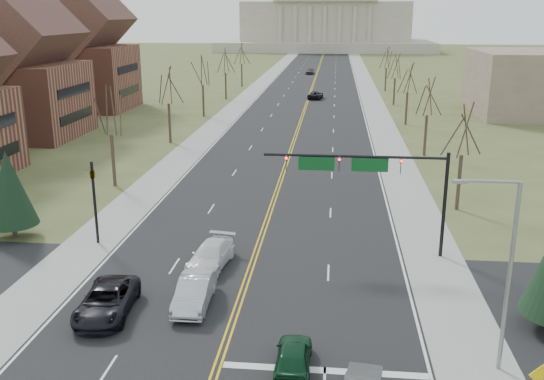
% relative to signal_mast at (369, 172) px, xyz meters
% --- Properties ---
extents(ground, '(600.00, 600.00, 0.00)m').
position_rel_signal_mast_xyz_m(ground, '(-7.45, -13.50, -5.76)').
color(ground, '#484F27').
rests_on(ground, ground).
extents(road, '(20.00, 380.00, 0.01)m').
position_rel_signal_mast_xyz_m(road, '(-7.45, 96.50, -5.76)').
color(road, black).
rests_on(road, ground).
extents(cross_road, '(120.00, 14.00, 0.01)m').
position_rel_signal_mast_xyz_m(cross_road, '(-7.45, -7.50, -5.76)').
color(cross_road, black).
rests_on(cross_road, ground).
extents(sidewalk_left, '(4.00, 380.00, 0.03)m').
position_rel_signal_mast_xyz_m(sidewalk_left, '(-19.45, 96.50, -5.75)').
color(sidewalk_left, gray).
rests_on(sidewalk_left, ground).
extents(sidewalk_right, '(4.00, 380.00, 0.03)m').
position_rel_signal_mast_xyz_m(sidewalk_right, '(4.55, 96.50, -5.75)').
color(sidewalk_right, gray).
rests_on(sidewalk_right, ground).
extents(center_line, '(0.42, 380.00, 0.01)m').
position_rel_signal_mast_xyz_m(center_line, '(-7.45, 96.50, -5.75)').
color(center_line, gold).
rests_on(center_line, road).
extents(edge_line_left, '(0.15, 380.00, 0.01)m').
position_rel_signal_mast_xyz_m(edge_line_left, '(-17.25, 96.50, -5.75)').
color(edge_line_left, silver).
rests_on(edge_line_left, road).
extents(edge_line_right, '(0.15, 380.00, 0.01)m').
position_rel_signal_mast_xyz_m(edge_line_right, '(2.35, 96.50, -5.75)').
color(edge_line_right, silver).
rests_on(edge_line_right, road).
extents(stop_bar, '(9.50, 0.50, 0.01)m').
position_rel_signal_mast_xyz_m(stop_bar, '(-2.45, -14.50, -5.75)').
color(stop_bar, silver).
rests_on(stop_bar, road).
extents(capitol, '(90.00, 60.00, 50.00)m').
position_rel_signal_mast_xyz_m(capitol, '(-7.45, 236.41, 8.44)').
color(capitol, '#BBB69C').
rests_on(capitol, ground).
extents(signal_mast, '(12.12, 0.44, 7.20)m').
position_rel_signal_mast_xyz_m(signal_mast, '(0.00, 0.00, 0.00)').
color(signal_mast, black).
rests_on(signal_mast, ground).
extents(signal_left, '(0.32, 0.36, 6.00)m').
position_rel_signal_mast_xyz_m(signal_left, '(-18.95, 0.00, -2.05)').
color(signal_left, black).
rests_on(signal_left, ground).
extents(street_light, '(2.90, 0.25, 9.07)m').
position_rel_signal_mast_xyz_m(street_light, '(5.29, -13.50, -0.54)').
color(street_light, gray).
rests_on(street_light, ground).
extents(tree_r_0, '(3.74, 3.74, 8.50)m').
position_rel_signal_mast_xyz_m(tree_r_0, '(8.05, 10.50, 0.79)').
color(tree_r_0, '#382821').
rests_on(tree_r_0, ground).
extents(tree_l_0, '(3.96, 3.96, 9.00)m').
position_rel_signal_mast_xyz_m(tree_l_0, '(-22.95, 14.50, 1.18)').
color(tree_l_0, '#382821').
rests_on(tree_l_0, ground).
extents(tree_r_1, '(3.74, 3.74, 8.50)m').
position_rel_signal_mast_xyz_m(tree_r_1, '(8.05, 30.50, 0.79)').
color(tree_r_1, '#382821').
rests_on(tree_r_1, ground).
extents(tree_l_1, '(3.96, 3.96, 9.00)m').
position_rel_signal_mast_xyz_m(tree_l_1, '(-22.95, 34.50, 1.18)').
color(tree_l_1, '#382821').
rests_on(tree_l_1, ground).
extents(tree_r_2, '(3.74, 3.74, 8.50)m').
position_rel_signal_mast_xyz_m(tree_r_2, '(8.05, 50.50, 0.79)').
color(tree_r_2, '#382821').
rests_on(tree_r_2, ground).
extents(tree_l_2, '(3.96, 3.96, 9.00)m').
position_rel_signal_mast_xyz_m(tree_l_2, '(-22.95, 54.50, 1.18)').
color(tree_l_2, '#382821').
rests_on(tree_l_2, ground).
extents(tree_r_3, '(3.74, 3.74, 8.50)m').
position_rel_signal_mast_xyz_m(tree_r_3, '(8.05, 70.50, 0.79)').
color(tree_r_3, '#382821').
rests_on(tree_r_3, ground).
extents(tree_l_3, '(3.96, 3.96, 9.00)m').
position_rel_signal_mast_xyz_m(tree_l_3, '(-22.95, 74.50, 1.18)').
color(tree_l_3, '#382821').
rests_on(tree_l_3, ground).
extents(tree_r_4, '(3.74, 3.74, 8.50)m').
position_rel_signal_mast_xyz_m(tree_r_4, '(8.05, 90.50, 0.79)').
color(tree_r_4, '#382821').
rests_on(tree_r_4, ground).
extents(tree_l_4, '(3.96, 3.96, 9.00)m').
position_rel_signal_mast_xyz_m(tree_l_4, '(-22.95, 94.50, 1.18)').
color(tree_l_4, '#382821').
rests_on(tree_l_4, ground).
extents(conifer_l, '(3.64, 3.64, 6.50)m').
position_rel_signal_mast_xyz_m(conifer_l, '(-25.45, 0.50, -2.02)').
color(conifer_l, '#382821').
rests_on(conifer_l, ground).
extents(bldg_left_mid, '(15.10, 14.28, 20.75)m').
position_rel_signal_mast_xyz_m(bldg_left_mid, '(-43.44, 36.50, 2.78)').
color(bldg_left_mid, brown).
rests_on(bldg_left_mid, ground).
extents(bldg_left_far, '(17.10, 14.28, 23.25)m').
position_rel_signal_mast_xyz_m(bldg_left_far, '(-45.44, 60.50, 3.78)').
color(bldg_left_far, brown).
rests_on(bldg_left_far, ground).
extents(car_nb_inner_lead, '(1.64, 4.08, 1.39)m').
position_rel_signal_mast_xyz_m(car_nb_inner_lead, '(-3.90, -14.55, -5.05)').
color(car_nb_inner_lead, '#0B341B').
rests_on(car_nb_inner_lead, road).
extents(car_sb_inner_lead, '(1.85, 5.01, 1.64)m').
position_rel_signal_mast_xyz_m(car_sb_inner_lead, '(-9.87, -8.75, -4.93)').
color(car_sb_inner_lead, '#B1B3BA').
rests_on(car_sb_inner_lead, road).
extents(car_sb_outer_lead, '(3.10, 5.92, 1.59)m').
position_rel_signal_mast_xyz_m(car_sb_outer_lead, '(-14.39, -10.25, -4.95)').
color(car_sb_outer_lead, black).
rests_on(car_sb_outer_lead, road).
extents(car_sb_inner_second, '(2.79, 5.49, 1.53)m').
position_rel_signal_mast_xyz_m(car_sb_inner_second, '(-10.05, -3.25, -4.99)').
color(car_sb_inner_second, silver).
rests_on(car_sb_inner_second, road).
extents(car_far_nb, '(3.06, 5.50, 1.46)m').
position_rel_signal_mast_xyz_m(car_far_nb, '(-6.07, 76.79, -5.02)').
color(car_far_nb, black).
rests_on(car_far_nb, road).
extents(car_far_sb, '(2.33, 4.96, 1.64)m').
position_rel_signal_mast_xyz_m(car_far_sb, '(-9.23, 124.42, -4.93)').
color(car_far_sb, '#414347').
rests_on(car_far_sb, road).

